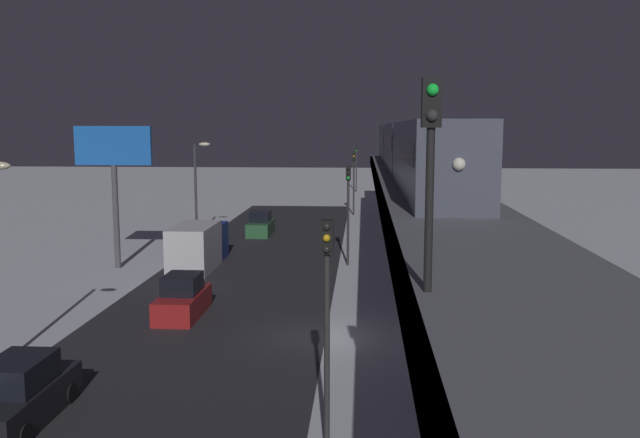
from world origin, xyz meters
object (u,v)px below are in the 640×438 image
at_px(rail_signal, 431,148).
at_px(traffic_light_near, 327,302).
at_px(sedan_red, 183,299).
at_px(subway_train, 407,145).
at_px(sedan_black, 20,397).
at_px(traffic_light_mid, 348,201).
at_px(traffic_light_distant, 356,161).
at_px(traffic_light_far, 354,174).
at_px(box_truck, 198,246).
at_px(sedan_green, 261,225).
at_px(commercial_billboard, 114,160).

distance_m(rail_signal, traffic_light_near, 6.71).
bearing_deg(sedan_red, subway_train, -119.62).
bearing_deg(sedan_black, traffic_light_mid, -111.46).
bearing_deg(traffic_light_distant, rail_signal, 91.57).
bearing_deg(traffic_light_far, sedan_red, 78.53).
height_order(sedan_black, box_truck, box_truck).
distance_m(sedan_green, sedan_red, 23.91).
xyz_separation_m(sedan_red, traffic_light_far, (-7.50, -36.95, 3.40)).
bearing_deg(sedan_red, commercial_billboard, -55.90).
relative_size(sedan_red, traffic_light_far, 0.68).
distance_m(traffic_light_near, traffic_light_distant, 74.62).
bearing_deg(sedan_green, rail_signal, 103.14).
relative_size(box_truck, traffic_light_near, 1.16).
bearing_deg(subway_train, sedan_black, 67.24).
xyz_separation_m(traffic_light_mid, traffic_light_far, (0.00, -24.87, 0.00)).
xyz_separation_m(subway_train, traffic_light_near, (4.19, 33.36, -3.28)).
bearing_deg(sedan_black, sedan_green, -92.90).
bearing_deg(subway_train, traffic_light_far, -75.67).
height_order(rail_signal, sedan_green, rail_signal).
xyz_separation_m(traffic_light_distant, commercial_billboard, (14.49, 51.49, 2.63)).
height_order(rail_signal, traffic_light_distant, rail_signal).
bearing_deg(rail_signal, sedan_green, -76.86).
xyz_separation_m(box_truck, traffic_light_far, (-9.50, -25.85, 2.85)).
relative_size(rail_signal, traffic_light_far, 0.62).
bearing_deg(sedan_green, traffic_light_far, -119.92).
bearing_deg(subway_train, rail_signal, 86.98).
height_order(rail_signal, sedan_red, rail_signal).
bearing_deg(traffic_light_distant, box_truck, 79.39).
height_order(sedan_black, sedan_red, same).
relative_size(subway_train, traffic_light_mid, 8.67).
height_order(sedan_red, traffic_light_mid, traffic_light_mid).
distance_m(sedan_red, commercial_billboard, 13.85).
relative_size(box_truck, traffic_light_distant, 1.16).
bearing_deg(sedan_red, box_truck, -79.79).
relative_size(box_truck, commercial_billboard, 0.83).
distance_m(subway_train, sedan_black, 35.50).
height_order(sedan_black, sedan_green, same).
distance_m(sedan_green, traffic_light_far, 15.42).
xyz_separation_m(sedan_green, commercial_billboard, (6.99, 13.59, 6.03)).
xyz_separation_m(traffic_light_near, traffic_light_far, (0.00, -49.74, 0.00)).
height_order(sedan_green, traffic_light_distant, traffic_light_distant).
xyz_separation_m(subway_train, commercial_billboard, (18.68, 10.23, -0.65)).
bearing_deg(traffic_light_far, box_truck, 69.82).
relative_size(sedan_red, traffic_light_distant, 0.68).
relative_size(traffic_light_near, traffic_light_mid, 1.00).
bearing_deg(box_truck, traffic_light_mid, -174.14).
bearing_deg(subway_train, box_truck, 34.65).
xyz_separation_m(rail_signal, traffic_light_near, (2.17, -4.74, -4.23)).
xyz_separation_m(traffic_light_near, traffic_light_mid, (0.00, -24.87, 0.00)).
relative_size(box_truck, traffic_light_far, 1.16).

